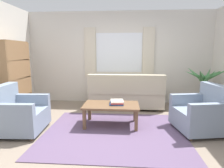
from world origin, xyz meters
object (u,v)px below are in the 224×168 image
(potted_plant, at_px, (204,87))
(bookshelf, at_px, (16,77))
(couch, at_px, (126,94))
(coffee_table, at_px, (111,107))
(armchair_right, at_px, (202,113))
(book_stack_on_table, at_px, (117,102))
(armchair_left, at_px, (18,114))

(potted_plant, relative_size, bookshelf, 0.66)
(couch, distance_m, coffee_table, 1.26)
(couch, relative_size, potted_plant, 1.66)
(couch, height_order, armchair_right, couch)
(couch, relative_size, bookshelf, 1.10)
(book_stack_on_table, relative_size, potted_plant, 0.31)
(armchair_left, distance_m, coffee_table, 1.74)
(armchair_left, bearing_deg, potted_plant, -69.49)
(coffee_table, distance_m, potted_plant, 2.64)
(armchair_right, bearing_deg, bookshelf, -110.76)
(armchair_right, xyz_separation_m, potted_plant, (0.58, 1.46, 0.21))
(book_stack_on_table, distance_m, bookshelf, 2.47)
(book_stack_on_table, bearing_deg, armchair_left, -164.70)
(armchair_left, relative_size, armchair_right, 0.91)
(armchair_left, distance_m, armchair_right, 3.41)
(bookshelf, bearing_deg, coffee_table, 76.32)
(coffee_table, xyz_separation_m, potted_plant, (2.29, 1.30, 0.18))
(coffee_table, distance_m, bookshelf, 2.39)
(couch, bearing_deg, book_stack_on_table, 81.11)
(armchair_left, relative_size, coffee_table, 0.80)
(couch, distance_m, armchair_left, 2.60)
(bookshelf, bearing_deg, couch, 104.80)
(armchair_left, bearing_deg, bookshelf, 27.00)
(book_stack_on_table, xyz_separation_m, potted_plant, (2.18, 1.25, 0.09))
(armchair_right, height_order, bookshelf, bookshelf)
(armchair_right, distance_m, coffee_table, 1.72)
(bookshelf, bearing_deg, armchair_left, 30.18)
(armchair_left, xyz_separation_m, coffee_table, (1.69, 0.45, 0.03))
(couch, relative_size, coffee_table, 1.73)
(armchair_left, bearing_deg, coffee_table, -78.39)
(potted_plant, xyz_separation_m, bookshelf, (-4.56, -0.75, 0.33))
(armchair_left, xyz_separation_m, armchair_right, (3.39, 0.28, 0.00))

